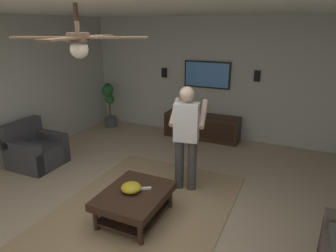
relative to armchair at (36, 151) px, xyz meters
name	(u,v)px	position (x,y,z in m)	size (l,w,h in m)	color
ground_plane	(134,229)	(-0.85, -2.59, -0.28)	(8.98, 8.98, 0.00)	tan
wall_back_tv	(219,79)	(2.94, -2.59, 1.05)	(0.10, 6.39, 2.66)	#B2B7AD
area_rug	(143,210)	(-0.44, -2.49, -0.27)	(3.03, 2.27, 0.01)	#9E8460
armchair	(36,151)	(0.00, 0.00, 0.00)	(0.81, 0.82, 0.82)	#38383D
coffee_table	(135,199)	(-0.64, -2.49, 0.02)	(1.00, 0.80, 0.40)	#332116
media_console	(202,127)	(2.60, -2.32, 0.00)	(0.45, 1.70, 0.55)	#332116
tv	(207,75)	(2.85, -2.32, 1.14)	(0.05, 1.05, 0.59)	black
person_standing	(186,133)	(0.37, -2.81, 0.65)	(0.60, 0.61, 1.64)	#3F3F3F
potted_plant_tall	(109,101)	(2.39, 0.04, 0.40)	(0.45, 0.37, 1.10)	#4C4C51
bowl	(131,188)	(-0.65, -2.45, 0.18)	(0.26, 0.26, 0.12)	gold
remote_white	(146,188)	(-0.52, -2.59, 0.13)	(0.15, 0.04, 0.02)	white
vase_round	(194,109)	(2.65, -2.11, 0.38)	(0.22, 0.22, 0.22)	red
wall_speaker_left	(257,76)	(2.86, -3.40, 1.18)	(0.06, 0.12, 0.22)	black
wall_speaker_right	(164,73)	(2.86, -1.27, 1.12)	(0.06, 0.12, 0.22)	black
ceiling_fan	(79,41)	(-1.44, -2.49, 2.05)	(1.19, 1.15, 0.46)	#4C3828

